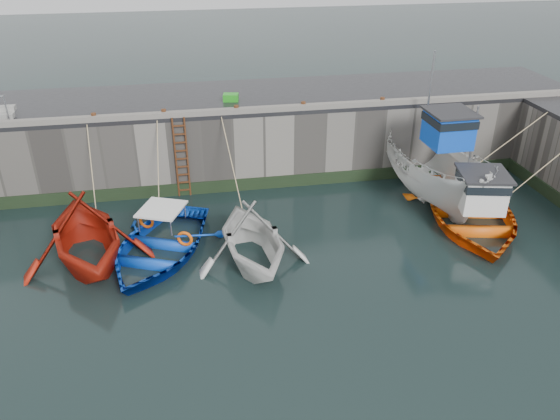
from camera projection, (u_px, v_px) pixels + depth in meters
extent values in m
plane|color=black|center=(279.00, 368.00, 13.27)|extent=(120.00, 120.00, 0.00)
cube|color=slate|center=(228.00, 134.00, 23.41)|extent=(30.00, 5.00, 3.00)
cube|color=black|center=(226.00, 98.00, 22.66)|extent=(30.00, 5.00, 0.16)
cube|color=slate|center=(231.00, 111.00, 20.54)|extent=(30.00, 0.30, 0.20)
cube|color=black|center=(235.00, 185.00, 21.80)|extent=(30.00, 0.08, 0.50)
cylinder|color=#3F1E0F|center=(176.00, 158.00, 20.77)|extent=(0.07, 0.07, 3.20)
cylinder|color=#3F1E0F|center=(187.00, 157.00, 20.84)|extent=(0.07, 0.07, 3.20)
cube|color=#3F1E0F|center=(185.00, 190.00, 21.43)|extent=(0.44, 0.06, 0.05)
cube|color=#3F1E0F|center=(184.00, 182.00, 21.27)|extent=(0.44, 0.06, 0.05)
cube|color=#3F1E0F|center=(183.00, 175.00, 21.12)|extent=(0.44, 0.06, 0.05)
cube|color=#3F1E0F|center=(182.00, 167.00, 20.96)|extent=(0.44, 0.06, 0.05)
cube|color=#3F1E0F|center=(182.00, 159.00, 20.80)|extent=(0.44, 0.06, 0.05)
cube|color=#3F1E0F|center=(181.00, 151.00, 20.65)|extent=(0.44, 0.06, 0.05)
cube|color=#3F1E0F|center=(180.00, 143.00, 20.49)|extent=(0.44, 0.06, 0.05)
cube|color=#3F1E0F|center=(179.00, 134.00, 20.34)|extent=(0.44, 0.06, 0.05)
cube|color=#3F1E0F|center=(179.00, 126.00, 20.18)|extent=(0.44, 0.06, 0.05)
imported|color=#AE1F0E|center=(90.00, 261.00, 17.45)|extent=(5.49, 5.96, 2.62)
imported|color=blue|center=(160.00, 253.00, 17.83)|extent=(5.57, 6.39, 1.10)
imported|color=silver|center=(253.00, 261.00, 17.40)|extent=(4.36, 4.89, 2.34)
imported|color=silver|center=(434.00, 173.00, 21.00)|extent=(2.77, 7.13, 2.74)
cube|color=blue|center=(448.00, 129.00, 19.56)|extent=(1.42, 1.52, 1.20)
cube|color=black|center=(450.00, 120.00, 19.39)|extent=(1.48, 1.58, 0.28)
cube|color=#262628|center=(451.00, 112.00, 19.25)|extent=(1.63, 1.72, 0.08)
cylinder|color=#A5A8AD|center=(430.00, 91.00, 20.69)|extent=(0.08, 0.08, 3.00)
imported|color=#F9620D|center=(470.00, 215.00, 19.55)|extent=(5.67, 6.99, 1.28)
cube|color=white|center=(481.00, 191.00, 18.44)|extent=(1.70, 1.78, 1.20)
cube|color=black|center=(483.00, 182.00, 18.27)|extent=(1.77, 1.85, 0.28)
cube|color=#262628|center=(484.00, 174.00, 18.14)|extent=(1.94, 2.02, 0.08)
cylinder|color=#A5A8AD|center=(471.00, 147.00, 19.60)|extent=(0.08, 0.08, 3.00)
cube|color=#219D1C|center=(231.00, 97.00, 21.96)|extent=(0.67, 0.53, 0.29)
cylinder|color=#A5A8AD|center=(6.00, 109.00, 19.48)|extent=(0.05, 0.05, 1.00)
cylinder|color=#3F1E0F|center=(94.00, 117.00, 19.82)|extent=(0.18, 0.18, 0.28)
cylinder|color=#3F1E0F|center=(164.00, 113.00, 20.21)|extent=(0.18, 0.18, 0.28)
cylinder|color=#3F1E0F|center=(236.00, 109.00, 20.64)|extent=(0.18, 0.18, 0.28)
cylinder|color=#3F1E0F|center=(303.00, 105.00, 21.05)|extent=(0.18, 0.18, 0.28)
cylinder|color=#3F1E0F|center=(382.00, 101.00, 21.56)|extent=(0.18, 0.18, 0.28)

